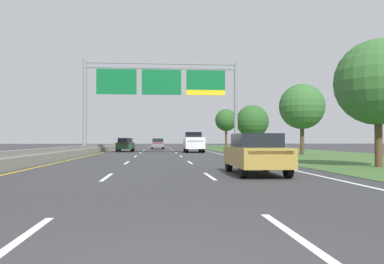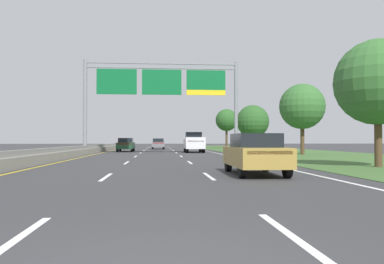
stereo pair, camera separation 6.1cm
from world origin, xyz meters
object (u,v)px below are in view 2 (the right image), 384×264
(car_gold_right_lane_sedan, at_px, (255,153))
(roadside_tree_mid, at_px, (302,107))
(car_darkgreen_left_lane_sedan, at_px, (126,145))
(car_grey_centre_lane_sedan, at_px, (158,144))
(pickup_truck_white, at_px, (194,142))
(overhead_sign_gantry, at_px, (162,87))
(roadside_tree_far, at_px, (253,121))
(roadside_tree_distant, at_px, (227,120))
(roadside_tree_near, at_px, (378,82))

(car_gold_right_lane_sedan, height_order, roadside_tree_mid, roadside_tree_mid)
(car_darkgreen_left_lane_sedan, xyz_separation_m, car_grey_centre_lane_sedan, (3.71, 12.40, 0.00))
(pickup_truck_white, relative_size, car_gold_right_lane_sedan, 1.23)
(overhead_sign_gantry, height_order, roadside_tree_far, overhead_sign_gantry)
(pickup_truck_white, height_order, roadside_tree_distant, roadside_tree_distant)
(car_gold_right_lane_sedan, bearing_deg, overhead_sign_gantry, 9.03)
(car_darkgreen_left_lane_sedan, xyz_separation_m, roadside_tree_distant, (14.75, 17.12, 3.74))
(pickup_truck_white, relative_size, car_darkgreen_left_lane_sedan, 1.23)
(roadside_tree_far, bearing_deg, roadside_tree_near, -92.35)
(car_darkgreen_left_lane_sedan, bearing_deg, roadside_tree_distant, -40.24)
(car_darkgreen_left_lane_sedan, relative_size, roadside_tree_far, 0.76)
(car_gold_right_lane_sedan, bearing_deg, roadside_tree_mid, -24.12)
(car_gold_right_lane_sedan, distance_m, roadside_tree_far, 35.63)
(car_gold_right_lane_sedan, xyz_separation_m, roadside_tree_far, (8.21, 34.55, 2.89))
(car_darkgreen_left_lane_sedan, height_order, car_grey_centre_lane_sedan, same)
(car_darkgreen_left_lane_sedan, bearing_deg, pickup_truck_white, -116.08)
(roadside_tree_mid, distance_m, roadside_tree_far, 14.47)
(car_gold_right_lane_sedan, relative_size, roadside_tree_distant, 0.69)
(pickup_truck_white, xyz_separation_m, car_grey_centre_lane_sedan, (-3.87, 16.19, -0.26))
(car_grey_centre_lane_sedan, height_order, roadside_tree_near, roadside_tree_near)
(car_grey_centre_lane_sedan, xyz_separation_m, roadside_tree_mid, (13.15, -23.65, 3.57))
(roadside_tree_near, relative_size, roadside_tree_distant, 0.98)
(overhead_sign_gantry, bearing_deg, roadside_tree_near, -62.87)
(car_grey_centre_lane_sedan, xyz_separation_m, roadside_tree_near, (10.74, -40.37, 3.32))
(overhead_sign_gantry, distance_m, car_grey_centre_lane_sedan, 20.94)
(overhead_sign_gantry, height_order, pickup_truck_white, overhead_sign_gantry)
(roadside_tree_near, height_order, roadside_tree_mid, roadside_tree_mid)
(car_grey_centre_lane_sedan, xyz_separation_m, roadside_tree_distant, (11.04, 4.72, 3.74))
(car_gold_right_lane_sedan, height_order, roadside_tree_near, roadside_tree_near)
(pickup_truck_white, bearing_deg, car_gold_right_lane_sedan, -179.20)
(overhead_sign_gantry, bearing_deg, pickup_truck_white, 48.54)
(overhead_sign_gantry, bearing_deg, roadside_tree_far, 43.17)
(roadside_tree_mid, relative_size, roadside_tree_distant, 1.01)
(car_grey_centre_lane_sedan, xyz_separation_m, roadside_tree_far, (12.01, -9.23, 2.89))
(pickup_truck_white, height_order, car_darkgreen_left_lane_sedan, pickup_truck_white)
(pickup_truck_white, relative_size, roadside_tree_distant, 0.85)
(roadside_tree_near, bearing_deg, overhead_sign_gantry, 117.13)
(car_grey_centre_lane_sedan, distance_m, roadside_tree_distant, 12.58)
(car_darkgreen_left_lane_sedan, distance_m, roadside_tree_near, 31.66)
(car_darkgreen_left_lane_sedan, xyz_separation_m, roadside_tree_far, (15.73, 3.16, 2.89))
(overhead_sign_gantry, relative_size, roadside_tree_far, 2.60)
(roadside_tree_mid, bearing_deg, roadside_tree_distant, 94.25)
(car_gold_right_lane_sedan, xyz_separation_m, roadside_tree_mid, (9.35, 20.14, 3.57))
(pickup_truck_white, distance_m, roadside_tree_far, 11.03)
(overhead_sign_gantry, xyz_separation_m, roadside_tree_far, (11.64, 10.92, -2.79))
(car_gold_right_lane_sedan, bearing_deg, car_grey_centre_lane_sedan, 5.75)
(roadside_tree_near, bearing_deg, car_darkgreen_left_lane_sedan, 117.31)
(pickup_truck_white, height_order, roadside_tree_mid, roadside_tree_mid)
(car_darkgreen_left_lane_sedan, bearing_deg, roadside_tree_mid, -123.20)
(pickup_truck_white, height_order, roadside_tree_far, roadside_tree_far)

